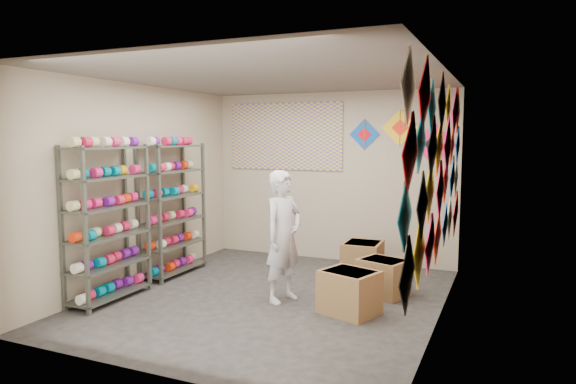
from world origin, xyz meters
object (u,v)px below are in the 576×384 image
at_px(shelf_rack_back, 173,210).
at_px(carton_c, 362,259).
at_px(shopkeeper, 283,236).
at_px(shelf_rack_front, 108,223).
at_px(carton_a, 349,292).
at_px(carton_b, 383,277).

xyz_separation_m(shelf_rack_back, carton_c, (2.55, 0.97, -0.70)).
distance_m(shelf_rack_back, shopkeeper, 2.02).
height_order(shopkeeper, carton_c, shopkeeper).
bearing_deg(shelf_rack_front, shelf_rack_back, 90.00).
height_order(carton_a, carton_c, carton_c).
relative_size(shelf_rack_back, carton_c, 3.33).
relative_size(shelf_rack_back, shopkeeper, 1.19).
bearing_deg(carton_b, carton_c, 141.59).
xyz_separation_m(shelf_rack_front, carton_b, (3.03, 1.52, -0.72)).
bearing_deg(carton_c, shelf_rack_back, -161.19).
height_order(shelf_rack_back, carton_b, shelf_rack_back).
xyz_separation_m(shelf_rack_front, shopkeeper, (1.96, 0.83, -0.15)).
bearing_deg(shopkeeper, carton_b, -39.88).
relative_size(shelf_rack_front, carton_b, 3.39).
relative_size(shelf_rack_back, carton_b, 3.39).
distance_m(shelf_rack_front, shelf_rack_back, 1.30).
distance_m(shelf_rack_back, carton_c, 2.82).
bearing_deg(shelf_rack_back, shelf_rack_front, -90.00).
height_order(shopkeeper, carton_a, shopkeeper).
relative_size(carton_a, carton_b, 1.05).
height_order(carton_b, carton_c, carton_c).
xyz_separation_m(shelf_rack_back, carton_b, (3.03, 0.22, -0.72)).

